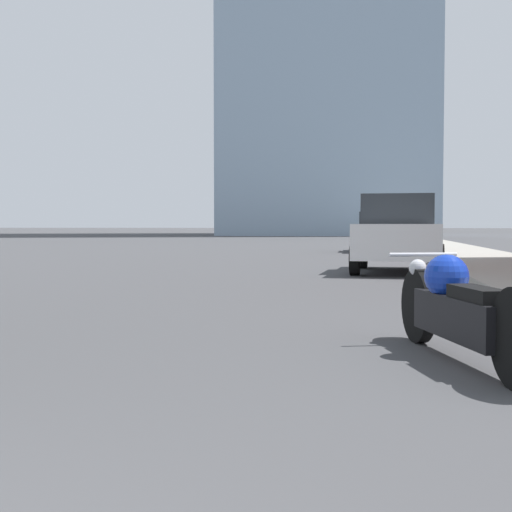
{
  "coord_description": "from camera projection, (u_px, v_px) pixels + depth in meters",
  "views": [
    {
      "loc": [
        1.91,
        -0.8,
        1.08
      ],
      "look_at": [
        0.85,
        6.33,
        0.76
      ],
      "focal_mm": 50.0,
      "sensor_mm": 36.0,
      "label": 1
    }
  ],
  "objects": [
    {
      "name": "sidewalk",
      "position": [
        422.0,
        242.0,
        39.87
      ],
      "size": [
        2.96,
        240.0,
        0.15
      ],
      "color": "#9E998E",
      "rests_on": "ground_plane"
    },
    {
      "name": "parked_car_white",
      "position": [
        398.0,
        234.0,
        16.04
      ],
      "size": [
        2.15,
        4.03,
        1.74
      ],
      "rotation": [
        0.0,
        0.0,
        -0.07
      ],
      "color": "silver",
      "rests_on": "ground_plane"
    },
    {
      "name": "motorcycle",
      "position": [
        458.0,
        308.0,
        5.61
      ],
      "size": [
        0.91,
        2.51,
        0.84
      ],
      "rotation": [
        0.0,
        0.0,
        0.26
      ],
      "color": "black",
      "rests_on": "ground_plane"
    },
    {
      "name": "parked_car_black",
      "position": [
        378.0,
        232.0,
        27.88
      ],
      "size": [
        1.9,
        3.88,
        1.56
      ],
      "rotation": [
        0.0,
        0.0,
        0.01
      ],
      "color": "black",
      "rests_on": "ground_plane"
    }
  ]
}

